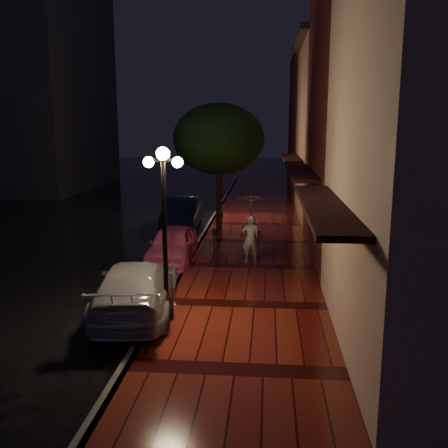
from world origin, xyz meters
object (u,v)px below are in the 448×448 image
at_px(street_tree, 219,141).
at_px(woman_with_umbrella, 251,218).
at_px(navy_car, 183,213).
at_px(silver_car, 136,288).
at_px(streetlamp_far, 220,171).
at_px(streetlamp_near, 165,224).
at_px(pink_car, 172,245).
at_px(parking_meter, 214,243).

bearing_deg(street_tree, woman_with_umbrella, -73.35).
bearing_deg(navy_car, silver_car, -88.38).
height_order(streetlamp_far, street_tree, street_tree).
relative_size(streetlamp_near, pink_car, 1.11).
xyz_separation_m(street_tree, pink_car, (-1.21, -5.22, -3.58)).
bearing_deg(silver_car, pink_car, -97.27).
height_order(streetlamp_near, silver_car, streetlamp_near).
xyz_separation_m(streetlamp_near, parking_meter, (0.65, 5.18, -1.70)).
distance_m(streetlamp_far, silver_car, 13.50).
xyz_separation_m(streetlamp_near, street_tree, (0.26, 10.99, 1.64)).
height_order(streetlamp_far, silver_car, streetlamp_far).
bearing_deg(streetlamp_far, parking_meter, -85.79).
bearing_deg(navy_car, parking_meter, -73.14).
height_order(street_tree, navy_car, street_tree).
bearing_deg(silver_car, streetlamp_near, 137.67).
relative_size(streetlamp_near, silver_car, 0.88).
relative_size(pink_car, parking_meter, 3.13).
height_order(streetlamp_far, navy_car, streetlamp_far).
height_order(woman_with_umbrella, parking_meter, woman_with_umbrella).
height_order(pink_car, navy_car, navy_car).
distance_m(pink_car, silver_car, 5.11).
distance_m(navy_car, silver_car, 11.26).
bearing_deg(parking_meter, pink_car, -178.15).
xyz_separation_m(pink_car, navy_car, (-0.67, 6.13, 0.09)).
relative_size(street_tree, pink_car, 1.49).
distance_m(pink_car, woman_with_umbrella, 3.10).
bearing_deg(parking_meter, street_tree, 116.12).
xyz_separation_m(navy_car, woman_with_umbrella, (3.55, -6.51, 1.00)).
height_order(pink_car, woman_with_umbrella, woman_with_umbrella).
bearing_deg(navy_car, woman_with_umbrella, -63.16).
xyz_separation_m(streetlamp_near, navy_car, (-1.62, 11.91, -1.85)).
bearing_deg(pink_car, parking_meter, -21.09).
bearing_deg(pink_car, street_tree, 76.29).
relative_size(navy_car, parking_meter, 3.69).
xyz_separation_m(streetlamp_far, parking_meter, (0.65, -8.82, -1.70)).
distance_m(street_tree, silver_car, 10.98).
height_order(streetlamp_near, pink_car, streetlamp_near).
relative_size(navy_car, silver_car, 0.94).
bearing_deg(navy_car, streetlamp_near, -84.04).
bearing_deg(parking_meter, navy_car, 130.94).
distance_m(pink_car, navy_car, 6.17).
bearing_deg(parking_meter, woman_with_umbrella, 32.17).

